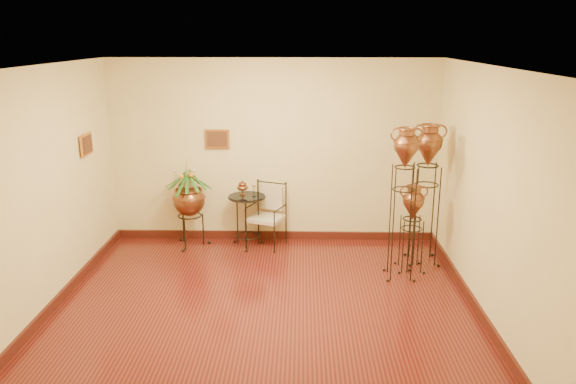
{
  "coord_description": "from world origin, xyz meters",
  "views": [
    {
      "loc": [
        0.43,
        -5.89,
        3.12
      ],
      "look_at": [
        0.25,
        1.3,
        1.1
      ],
      "focal_mm": 35.0,
      "sensor_mm": 36.0,
      "label": 1
    }
  ],
  "objects_px": {
    "armchair": "(266,216)",
    "side_table": "(247,220)",
    "amphora_tall": "(403,202)",
    "planter_urn": "(189,197)",
    "amphora_mid": "(426,193)"
  },
  "relations": [
    {
      "from": "amphora_tall",
      "to": "amphora_mid",
      "type": "relative_size",
      "value": 1.02
    },
    {
      "from": "amphora_mid",
      "to": "side_table",
      "type": "height_order",
      "value": "amphora_mid"
    },
    {
      "from": "amphora_tall",
      "to": "planter_urn",
      "type": "xyz_separation_m",
      "value": [
        -3.0,
        1.08,
        -0.26
      ]
    },
    {
      "from": "amphora_tall",
      "to": "side_table",
      "type": "relative_size",
      "value": 2.01
    },
    {
      "from": "amphora_mid",
      "to": "planter_urn",
      "type": "distance_m",
      "value": 3.46
    },
    {
      "from": "amphora_tall",
      "to": "planter_urn",
      "type": "height_order",
      "value": "amphora_tall"
    },
    {
      "from": "planter_urn",
      "to": "armchair",
      "type": "height_order",
      "value": "planter_urn"
    },
    {
      "from": "armchair",
      "to": "amphora_mid",
      "type": "bearing_deg",
      "value": 8.38
    },
    {
      "from": "amphora_tall",
      "to": "amphora_mid",
      "type": "distance_m",
      "value": 0.68
    },
    {
      "from": "armchair",
      "to": "planter_urn",
      "type": "bearing_deg",
      "value": -158.27
    },
    {
      "from": "armchair",
      "to": "amphora_tall",
      "type": "bearing_deg",
      "value": -8.57
    },
    {
      "from": "amphora_mid",
      "to": "planter_urn",
      "type": "relative_size",
      "value": 1.43
    },
    {
      "from": "armchair",
      "to": "side_table",
      "type": "bearing_deg",
      "value": -158.46
    },
    {
      "from": "side_table",
      "to": "amphora_tall",
      "type": "bearing_deg",
      "value": -26.85
    },
    {
      "from": "planter_urn",
      "to": "side_table",
      "type": "xyz_separation_m",
      "value": [
        0.87,
        0.0,
        -0.36
      ]
    }
  ]
}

